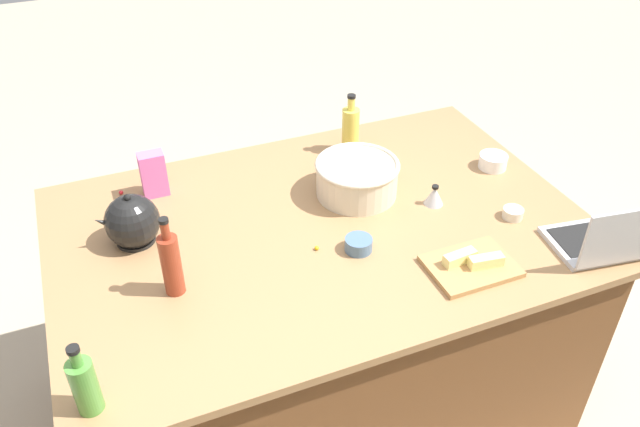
{
  "coord_description": "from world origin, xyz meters",
  "views": [
    {
      "loc": [
        0.66,
        1.62,
        2.23
      ],
      "look_at": [
        0.0,
        0.0,
        0.95
      ],
      "focal_mm": 35.86,
      "sensor_mm": 36.0,
      "label": 1
    }
  ],
  "objects_px": {
    "bottle_olive": "(85,385)",
    "ramekin_medium": "(359,244)",
    "bottle_oil": "(350,129)",
    "kettle": "(132,222)",
    "candy_bag": "(153,174)",
    "ramekin_small": "(513,213)",
    "ramekin_wide": "(493,161)",
    "laptop": "(606,240)",
    "cutting_board": "(471,266)",
    "mixing_bowl_large": "(357,178)",
    "butter_stick_right": "(486,261)",
    "bottle_soy": "(171,263)",
    "kitchen_timer": "(434,195)",
    "butter_stick_left": "(460,258)"
  },
  "relations": [
    {
      "from": "bottle_olive",
      "to": "ramekin_medium",
      "type": "height_order",
      "value": "bottle_olive"
    },
    {
      "from": "bottle_oil",
      "to": "kettle",
      "type": "relative_size",
      "value": 1.16
    },
    {
      "from": "bottle_olive",
      "to": "candy_bag",
      "type": "distance_m",
      "value": 0.94
    },
    {
      "from": "ramekin_small",
      "to": "ramekin_wide",
      "type": "height_order",
      "value": "ramekin_wide"
    },
    {
      "from": "kettle",
      "to": "ramekin_small",
      "type": "distance_m",
      "value": 1.29
    },
    {
      "from": "laptop",
      "to": "cutting_board",
      "type": "distance_m",
      "value": 0.46
    },
    {
      "from": "mixing_bowl_large",
      "to": "ramekin_medium",
      "type": "xyz_separation_m",
      "value": [
        0.13,
        0.3,
        -0.05
      ]
    },
    {
      "from": "butter_stick_right",
      "to": "ramekin_medium",
      "type": "bearing_deg",
      "value": -36.43
    },
    {
      "from": "bottle_olive",
      "to": "cutting_board",
      "type": "height_order",
      "value": "bottle_olive"
    },
    {
      "from": "cutting_board",
      "to": "ramekin_medium",
      "type": "xyz_separation_m",
      "value": [
        0.29,
        -0.22,
        0.01
      ]
    },
    {
      "from": "bottle_soy",
      "to": "kitchen_timer",
      "type": "height_order",
      "value": "bottle_soy"
    },
    {
      "from": "bottle_soy",
      "to": "kitchen_timer",
      "type": "xyz_separation_m",
      "value": [
        -0.95,
        -0.1,
        -0.07
      ]
    },
    {
      "from": "cutting_board",
      "to": "laptop",
      "type": "bearing_deg",
      "value": 168.78
    },
    {
      "from": "butter_stick_left",
      "to": "ramekin_medium",
      "type": "bearing_deg",
      "value": -37.04
    },
    {
      "from": "kitchen_timer",
      "to": "laptop",
      "type": "bearing_deg",
      "value": 130.38
    },
    {
      "from": "candy_bag",
      "to": "mixing_bowl_large",
      "type": "bearing_deg",
      "value": 157.8
    },
    {
      "from": "bottle_olive",
      "to": "bottle_soy",
      "type": "height_order",
      "value": "bottle_soy"
    },
    {
      "from": "cutting_board",
      "to": "butter_stick_right",
      "type": "xyz_separation_m",
      "value": [
        -0.04,
        0.02,
        0.03
      ]
    },
    {
      "from": "mixing_bowl_large",
      "to": "bottle_oil",
      "type": "bearing_deg",
      "value": -109.99
    },
    {
      "from": "mixing_bowl_large",
      "to": "butter_stick_left",
      "type": "distance_m",
      "value": 0.51
    },
    {
      "from": "bottle_oil",
      "to": "ramekin_small",
      "type": "height_order",
      "value": "bottle_oil"
    },
    {
      "from": "bottle_soy",
      "to": "candy_bag",
      "type": "xyz_separation_m",
      "value": [
        -0.04,
        -0.54,
        -0.02
      ]
    },
    {
      "from": "butter_stick_left",
      "to": "ramekin_wide",
      "type": "height_order",
      "value": "same"
    },
    {
      "from": "butter_stick_right",
      "to": "bottle_olive",
      "type": "bearing_deg",
      "value": 3.28
    },
    {
      "from": "butter_stick_right",
      "to": "ramekin_small",
      "type": "distance_m",
      "value": 0.32
    },
    {
      "from": "cutting_board",
      "to": "candy_bag",
      "type": "xyz_separation_m",
      "value": [
        0.84,
        -0.79,
        0.08
      ]
    },
    {
      "from": "laptop",
      "to": "bottle_soy",
      "type": "height_order",
      "value": "bottle_soy"
    },
    {
      "from": "mixing_bowl_large",
      "to": "kitchen_timer",
      "type": "height_order",
      "value": "mixing_bowl_large"
    },
    {
      "from": "laptop",
      "to": "butter_stick_right",
      "type": "relative_size",
      "value": 3.08
    },
    {
      "from": "mixing_bowl_large",
      "to": "kettle",
      "type": "bearing_deg",
      "value": -1.83
    },
    {
      "from": "kitchen_timer",
      "to": "butter_stick_right",
      "type": "bearing_deg",
      "value": 84.61
    },
    {
      "from": "butter_stick_right",
      "to": "mixing_bowl_large",
      "type": "bearing_deg",
      "value": -70.1
    },
    {
      "from": "ramekin_small",
      "to": "candy_bag",
      "type": "xyz_separation_m",
      "value": [
        1.12,
        -0.62,
        0.07
      ]
    },
    {
      "from": "ramekin_small",
      "to": "ramekin_medium",
      "type": "bearing_deg",
      "value": -4.16
    },
    {
      "from": "kettle",
      "to": "butter_stick_right",
      "type": "height_order",
      "value": "kettle"
    },
    {
      "from": "butter_stick_left",
      "to": "butter_stick_right",
      "type": "relative_size",
      "value": 1.0
    },
    {
      "from": "mixing_bowl_large",
      "to": "kettle",
      "type": "relative_size",
      "value": 1.44
    },
    {
      "from": "bottle_olive",
      "to": "candy_bag",
      "type": "height_order",
      "value": "bottle_olive"
    },
    {
      "from": "butter_stick_left",
      "to": "laptop",
      "type": "bearing_deg",
      "value": 166.88
    },
    {
      "from": "bottle_oil",
      "to": "cutting_board",
      "type": "height_order",
      "value": "bottle_oil"
    },
    {
      "from": "kettle",
      "to": "butter_stick_left",
      "type": "xyz_separation_m",
      "value": [
        -0.93,
        0.52,
        -0.04
      ]
    },
    {
      "from": "candy_bag",
      "to": "bottle_soy",
      "type": "bearing_deg",
      "value": 85.41
    },
    {
      "from": "laptop",
      "to": "kitchen_timer",
      "type": "xyz_separation_m",
      "value": [
        0.38,
        -0.44,
        -0.01
      ]
    },
    {
      "from": "bottle_soy",
      "to": "butter_stick_left",
      "type": "xyz_separation_m",
      "value": [
        -0.85,
        0.23,
        -0.07
      ]
    },
    {
      "from": "kettle",
      "to": "cutting_board",
      "type": "relative_size",
      "value": 0.79
    },
    {
      "from": "bottle_olive",
      "to": "butter_stick_right",
      "type": "distance_m",
      "value": 1.2
    },
    {
      "from": "bottle_olive",
      "to": "cutting_board",
      "type": "relative_size",
      "value": 0.8
    },
    {
      "from": "bottle_olive",
      "to": "bottle_soy",
      "type": "distance_m",
      "value": 0.44
    },
    {
      "from": "mixing_bowl_large",
      "to": "bottle_olive",
      "type": "relative_size",
      "value": 1.41
    },
    {
      "from": "bottle_oil",
      "to": "ramekin_small",
      "type": "xyz_separation_m",
      "value": [
        -0.34,
        0.63,
        -0.08
      ]
    }
  ]
}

